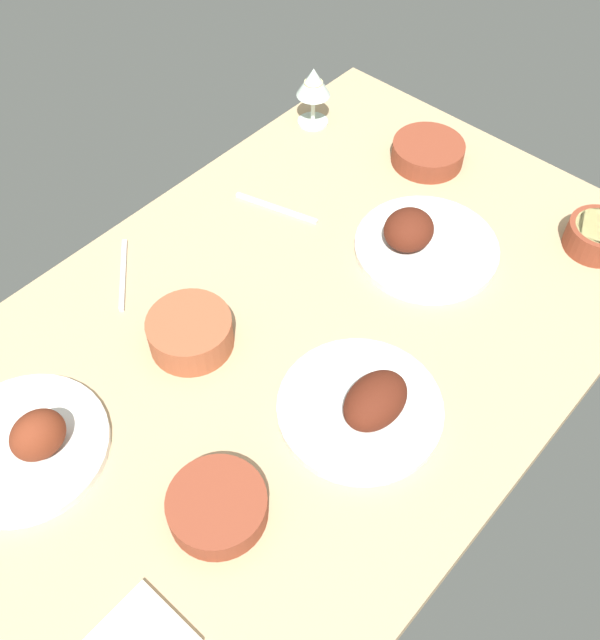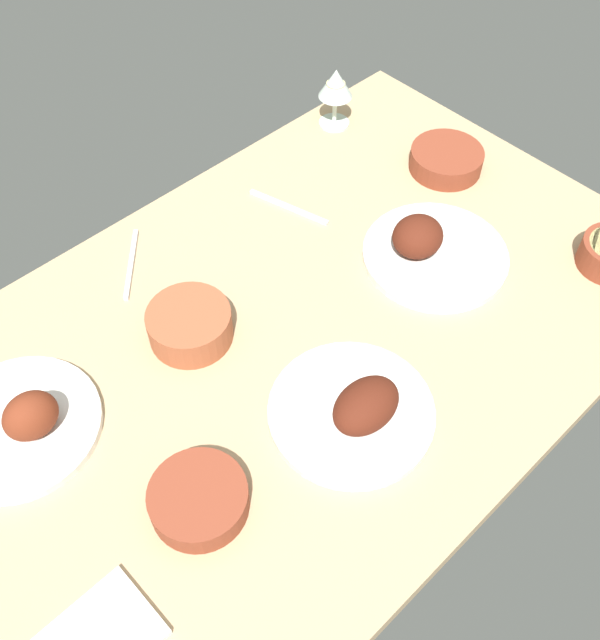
# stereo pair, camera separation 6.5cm
# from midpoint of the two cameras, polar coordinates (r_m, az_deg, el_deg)

# --- Properties ---
(dining_table) EXTENTS (1.40, 0.90, 0.04)m
(dining_table) POSITION_cam_midpoint_polar(r_m,az_deg,el_deg) (1.30, -1.42, -1.13)
(dining_table) COLOR tan
(dining_table) RESTS_ON ground
(plate_far_side) EXTENTS (0.28, 0.28, 0.09)m
(plate_far_side) POSITION_cam_midpoint_polar(r_m,az_deg,el_deg) (1.41, 8.23, 6.18)
(plate_far_side) COLOR silver
(plate_far_side) RESTS_ON dining_table
(plate_center_main) EXTENTS (0.27, 0.27, 0.09)m
(plate_center_main) POSITION_cam_midpoint_polar(r_m,az_deg,el_deg) (1.22, -22.20, -9.12)
(plate_center_main) COLOR silver
(plate_center_main) RESTS_ON dining_table
(plate_near_viewer) EXTENTS (0.27, 0.27, 0.08)m
(plate_near_viewer) POSITION_cam_midpoint_polar(r_m,az_deg,el_deg) (1.17, 3.67, -6.84)
(plate_near_viewer) COLOR silver
(plate_near_viewer) RESTS_ON dining_table
(bowl_pasta) EXTENTS (0.16, 0.16, 0.05)m
(bowl_pasta) POSITION_cam_midpoint_polar(r_m,az_deg,el_deg) (1.61, 8.98, 13.06)
(bowl_pasta) COLOR brown
(bowl_pasta) RESTS_ON dining_table
(bowl_sauce) EXTENTS (0.15, 0.15, 0.06)m
(bowl_sauce) POSITION_cam_midpoint_polar(r_m,az_deg,el_deg) (1.26, -10.19, -0.95)
(bowl_sauce) COLOR #A35133
(bowl_sauce) RESTS_ON dining_table
(bowl_potatoes) EXTENTS (0.12, 0.12, 0.06)m
(bowl_potatoes) POSITION_cam_midpoint_polar(r_m,az_deg,el_deg) (1.50, 21.46, 6.25)
(bowl_potatoes) COLOR brown
(bowl_potatoes) RESTS_ON dining_table
(bowl_onions) EXTENTS (0.15, 0.15, 0.05)m
(bowl_onions) POSITION_cam_midpoint_polar(r_m,az_deg,el_deg) (1.10, -8.33, -14.49)
(bowl_onions) COLOR brown
(bowl_onions) RESTS_ON dining_table
(wine_glass) EXTENTS (0.08, 0.08, 0.14)m
(wine_glass) POSITION_cam_midpoint_polar(r_m,az_deg,el_deg) (1.66, -0.10, 18.16)
(wine_glass) COLOR silver
(wine_glass) RESTS_ON dining_table
(fork_loose) EXTENTS (0.12, 0.14, 0.01)m
(fork_loose) POSITION_cam_midpoint_polar(r_m,az_deg,el_deg) (1.41, -15.17, 3.48)
(fork_loose) COLOR silver
(fork_loose) RESTS_ON dining_table
(spoon_loose) EXTENTS (0.06, 0.18, 0.01)m
(spoon_loose) POSITION_cam_midpoint_polar(r_m,az_deg,el_deg) (1.49, -3.16, 8.85)
(spoon_loose) COLOR silver
(spoon_loose) RESTS_ON dining_table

